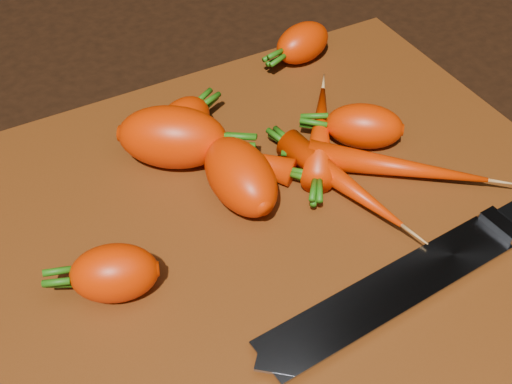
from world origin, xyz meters
TOP-DOWN VIEW (x-y plane):
  - ground at (0.00, 0.00)m, footprint 2.00×2.00m
  - cutting_board at (0.00, 0.00)m, footprint 0.50×0.40m
  - carrot_1 at (-0.12, -0.02)m, footprint 0.07×0.06m
  - carrot_2 at (-0.03, 0.09)m, footprint 0.10×0.09m
  - carrot_3 at (-0.00, 0.03)m, footprint 0.05×0.08m
  - carrot_4 at (0.14, 0.17)m, footprint 0.07×0.05m
  - carrot_5 at (-0.01, 0.11)m, footprint 0.07×0.06m
  - carrot_6 at (0.12, 0.04)m, footprint 0.07×0.07m
  - carrot_7 at (0.08, 0.05)m, footprint 0.09×0.12m
  - carrot_8 at (0.12, -0.01)m, footprint 0.12×0.11m
  - carrot_9 at (0.01, 0.06)m, footprint 0.07×0.08m
  - carrot_10 at (0.07, -0.01)m, footprint 0.05×0.13m
  - knife at (0.06, -0.11)m, footprint 0.33×0.06m

SIDE VIEW (x-z plane):
  - ground at x=0.00m, z-range -0.01..0.00m
  - cutting_board at x=0.00m, z-range 0.00..0.01m
  - knife at x=0.06m, z-range 0.01..0.03m
  - carrot_9 at x=0.01m, z-range 0.01..0.04m
  - carrot_8 at x=0.12m, z-range 0.01..0.04m
  - carrot_7 at x=0.08m, z-range 0.01..0.04m
  - carrot_10 at x=0.07m, z-range 0.01..0.04m
  - carrot_5 at x=-0.01m, z-range 0.01..0.05m
  - carrot_4 at x=0.14m, z-range 0.01..0.05m
  - carrot_6 at x=0.12m, z-range 0.01..0.05m
  - carrot_1 at x=-0.12m, z-range 0.01..0.05m
  - carrot_3 at x=0.00m, z-range 0.01..0.06m
  - carrot_2 at x=-0.03m, z-range 0.01..0.06m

